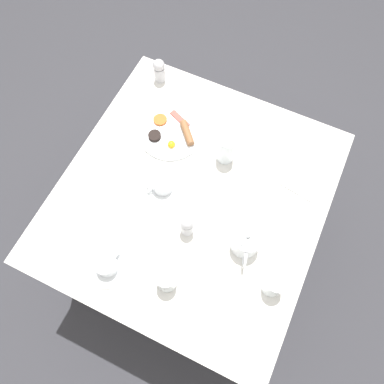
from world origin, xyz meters
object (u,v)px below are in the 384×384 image
(napkin_folded, at_px, (299,184))
(knife_by_plate, at_px, (71,224))
(teacup_with_saucer_right, at_px, (107,265))
(water_glass_tall, at_px, (226,149))
(breakfast_plate, at_px, (172,132))
(teapot_near, at_px, (246,241))
(teacup_with_saucer_left, at_px, (162,185))
(fork_by_plate, at_px, (149,232))
(wine_glass_spare, at_px, (167,280))
(pepper_grinder, at_px, (159,70))
(salt_grinder, at_px, (187,225))
(water_glass_short, at_px, (274,285))

(napkin_folded, height_order, knife_by_plate, napkin_folded)
(teacup_with_saucer_right, bearing_deg, water_glass_tall, 71.17)
(breakfast_plate, distance_m, teapot_near, 0.56)
(teacup_with_saucer_left, bearing_deg, teacup_with_saucer_right, -95.49)
(water_glass_tall, relative_size, fork_by_plate, 0.89)
(wine_glass_spare, relative_size, pepper_grinder, 0.92)
(breakfast_plate, bearing_deg, teapot_near, -34.82)
(water_glass_tall, height_order, fork_by_plate, water_glass_tall)
(salt_grinder, bearing_deg, water_glass_short, -10.25)
(breakfast_plate, relative_size, pepper_grinder, 2.38)
(salt_grinder, xyz_separation_m, knife_by_plate, (-0.40, -0.17, -0.06))
(teapot_near, bearing_deg, teacup_with_saucer_right, 105.87)
(water_glass_tall, height_order, salt_grinder, water_glass_tall)
(teacup_with_saucer_left, distance_m, salt_grinder, 0.20)
(fork_by_plate, bearing_deg, wine_glass_spare, -43.02)
(pepper_grinder, distance_m, salt_grinder, 0.72)
(wine_glass_spare, bearing_deg, pepper_grinder, 118.79)
(water_glass_tall, bearing_deg, water_glass_short, -49.21)
(fork_by_plate, bearing_deg, teacup_with_saucer_right, -111.51)
(teacup_with_saucer_left, xyz_separation_m, salt_grinder, (0.16, -0.11, 0.03))
(fork_by_plate, bearing_deg, water_glass_short, 0.47)
(water_glass_short, distance_m, knife_by_plate, 0.77)
(teapot_near, xyz_separation_m, wine_glass_spare, (-0.19, -0.24, -0.00))
(wine_glass_spare, relative_size, napkin_folded, 0.63)
(teapot_near, distance_m, napkin_folded, 0.34)
(teapot_near, xyz_separation_m, water_glass_short, (0.14, -0.10, 0.00))
(pepper_grinder, xyz_separation_m, knife_by_plate, (0.01, -0.75, -0.06))
(breakfast_plate, bearing_deg, wine_glass_spare, -64.87)
(water_glass_short, xyz_separation_m, salt_grinder, (-0.36, 0.06, 0.01))
(teacup_with_saucer_left, distance_m, fork_by_plate, 0.19)
(napkin_folded, bearing_deg, pepper_grinder, 162.60)
(water_glass_tall, distance_m, salt_grinder, 0.34)
(teacup_with_saucer_right, xyz_separation_m, napkin_folded, (0.51, 0.60, -0.02))
(pepper_grinder, xyz_separation_m, salt_grinder, (0.41, -0.59, 0.00))
(pepper_grinder, bearing_deg, water_glass_tall, -30.04)
(teapot_near, xyz_separation_m, teacup_with_saucer_left, (-0.38, 0.08, -0.03))
(napkin_folded, bearing_deg, teacup_with_saucer_left, -153.17)
(knife_by_plate, bearing_deg, teacup_with_saucer_left, 49.11)
(breakfast_plate, bearing_deg, pepper_grinder, 126.52)
(wine_glass_spare, bearing_deg, water_glass_tall, 91.58)
(teapot_near, distance_m, pepper_grinder, 0.84)
(breakfast_plate, relative_size, napkin_folded, 1.62)
(water_glass_tall, distance_m, water_glass_short, 0.54)
(teapot_near, relative_size, fork_by_plate, 1.25)
(water_glass_tall, relative_size, knife_by_plate, 0.86)
(breakfast_plate, xyz_separation_m, pepper_grinder, (-0.17, 0.23, 0.05))
(water_glass_short, xyz_separation_m, napkin_folded, (-0.04, 0.42, -0.05))
(water_glass_short, bearing_deg, teacup_with_saucer_right, -161.82)
(breakfast_plate, xyz_separation_m, knife_by_plate, (-0.16, -0.52, -0.01))
(water_glass_short, bearing_deg, water_glass_tall, 130.79)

